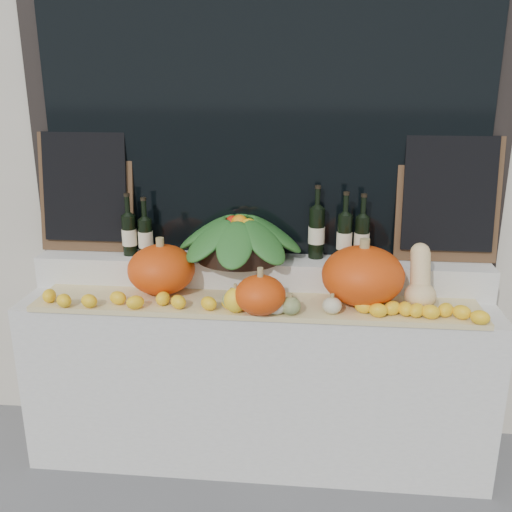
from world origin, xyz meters
TOP-DOWN VIEW (x-y plane):
  - storefront_facade at (0.00, 2.25)m, footprint 7.00×0.94m
  - display_sill at (0.00, 1.52)m, footprint 2.30×0.55m
  - rear_tier at (0.00, 1.68)m, footprint 2.30×0.25m
  - straw_bedding at (0.00, 1.40)m, footprint 2.10×0.32m
  - pumpkin_left at (-0.47, 1.49)m, footprint 0.42×0.42m
  - pumpkin_right at (0.50, 1.45)m, footprint 0.44×0.44m
  - pumpkin_center at (0.04, 1.28)m, footprint 0.26×0.26m
  - butternut_squash at (0.76, 1.42)m, footprint 0.14×0.21m
  - decorative_gourds at (0.06, 1.29)m, footprint 0.55×0.13m
  - lemon_heap at (0.00, 1.29)m, footprint 2.20×0.16m
  - produce_bowl at (-0.10, 1.66)m, footprint 0.67×0.67m
  - wine_bottle_far_left at (-0.68, 1.66)m, footprint 0.08×0.08m
  - wine_bottle_near_left at (-0.59, 1.67)m, footprint 0.08×0.08m
  - wine_bottle_tall at (0.28, 1.71)m, footprint 0.08×0.08m
  - wine_bottle_near_right at (0.42, 1.65)m, footprint 0.08×0.08m
  - wine_bottle_far_right at (0.51, 1.67)m, footprint 0.08×0.08m
  - chalkboard_left at (-0.92, 1.74)m, footprint 0.50×0.11m
  - chalkboard_right at (0.92, 1.74)m, footprint 0.50×0.11m

SIDE VIEW (x-z plane):
  - display_sill at x=0.00m, z-range 0.00..0.88m
  - straw_bedding at x=0.00m, z-range 0.88..0.90m
  - lemon_heap at x=0.00m, z-range 0.91..0.97m
  - decorative_gourds at x=0.06m, z-range 0.88..1.02m
  - rear_tier at x=0.00m, z-range 0.88..1.04m
  - pumpkin_center at x=0.04m, z-range 0.91..1.08m
  - pumpkin_left at x=-0.47m, z-range 0.91..1.15m
  - butternut_squash at x=0.76m, z-range 0.88..1.17m
  - pumpkin_right at x=0.50m, z-range 0.91..1.18m
  - wine_bottle_near_left at x=-0.59m, z-range 0.99..1.29m
  - wine_bottle_far_left at x=-0.68m, z-range 0.99..1.31m
  - produce_bowl at x=-0.10m, z-range 1.03..1.27m
  - wine_bottle_far_right at x=0.51m, z-range 0.99..1.33m
  - wine_bottle_near_right at x=0.42m, z-range 0.99..1.34m
  - wine_bottle_tall at x=0.28m, z-range 0.99..1.36m
  - chalkboard_left at x=-0.92m, z-range 1.05..1.67m
  - chalkboard_right at x=0.92m, z-range 1.05..1.67m
  - storefront_facade at x=0.00m, z-range 0.00..4.50m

